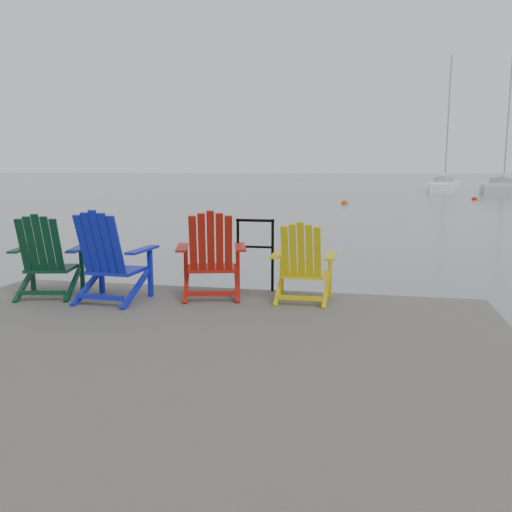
% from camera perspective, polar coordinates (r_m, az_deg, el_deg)
% --- Properties ---
extents(ground, '(400.00, 400.00, 0.00)m').
position_cam_1_polar(ground, '(4.81, -9.19, -15.71)').
color(ground, slate).
rests_on(ground, ground).
extents(dock, '(6.00, 5.00, 1.40)m').
position_cam_1_polar(dock, '(4.68, -9.30, -11.85)').
color(dock, '#302D2A').
rests_on(dock, ground).
extents(handrail, '(0.48, 0.04, 0.90)m').
position_cam_1_polar(handrail, '(6.73, -0.09, 0.89)').
color(handrail, black).
rests_on(handrail, dock).
extents(chair_green, '(0.89, 0.84, 0.98)m').
position_cam_1_polar(chair_green, '(6.86, -21.16, 0.02)').
color(chair_green, '#08301D').
rests_on(chair_green, dock).
extents(chair_blue, '(0.87, 0.81, 1.04)m').
position_cam_1_polar(chair_blue, '(6.38, -15.13, -0.05)').
color(chair_blue, '#101BAA').
rests_on(chair_blue, dock).
extents(chair_red, '(0.94, 0.90, 1.02)m').
position_cam_1_polar(chair_red, '(6.37, -4.73, 0.14)').
color(chair_red, '#97150B').
rests_on(chair_red, dock).
extents(chair_yellow, '(0.73, 0.68, 0.92)m').
position_cam_1_polar(chair_yellow, '(6.18, 4.95, -0.64)').
color(chair_yellow, gold).
rests_on(chair_yellow, dock).
extents(sailboat_near, '(3.84, 8.80, 11.77)m').
position_cam_1_polar(sailboat_near, '(50.53, 19.19, 6.89)').
color(sailboat_near, white).
rests_on(sailboat_near, ground).
extents(sailboat_mid, '(5.39, 10.56, 13.88)m').
position_cam_1_polar(sailboat_mid, '(49.45, 24.53, 6.53)').
color(sailboat_mid, silver).
rests_on(sailboat_mid, ground).
extents(buoy_b, '(0.41, 0.41, 0.41)m').
position_cam_1_polar(buoy_b, '(30.94, 9.31, 5.42)').
color(buoy_b, '#BD3B0B').
rests_on(buoy_b, ground).
extents(buoy_c, '(0.39, 0.39, 0.39)m').
position_cam_1_polar(buoy_c, '(37.16, 22.02, 5.50)').
color(buoy_c, '#B9160A').
rests_on(buoy_c, ground).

